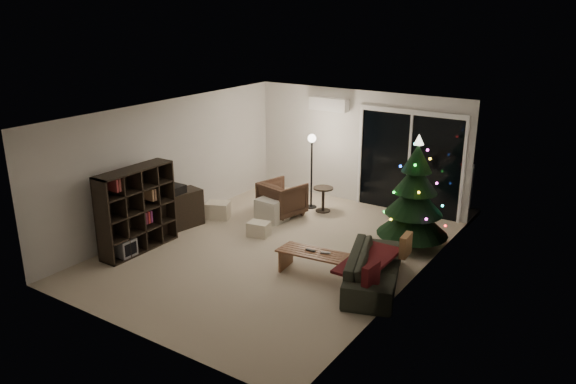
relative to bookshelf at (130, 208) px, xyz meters
The scene contains 18 objects.
room 3.89m from the bookshelf, 45.75° to the left, with size 6.50×7.51×2.60m.
bookshelf is the anchor object (origin of this frame).
media_cabinet 1.14m from the bookshelf, 90.00° to the left, with size 0.44×1.17×0.73m, color black.
stereo 1.07m from the bookshelf, 90.00° to the left, with size 0.37×0.44×0.16m, color black.
armchair 3.20m from the bookshelf, 64.68° to the left, with size 0.79×0.81×0.74m, color #4D3423.
ottoman 2.89m from the bookshelf, 61.43° to the left, with size 0.53×0.53×0.48m, color beige.
cardboard_box_a 2.11m from the bookshelf, 80.70° to the left, with size 0.47×0.36×0.34m, color beige.
cardboard_box_b 2.42m from the bookshelf, 46.44° to the left, with size 0.40×0.30×0.28m, color beige.
side_table 4.08m from the bookshelf, 61.30° to the left, with size 0.43×0.43×0.53m, color black.
floor_lamp 3.96m from the bookshelf, 66.05° to the left, with size 0.25×0.25×1.57m, color black.
sofa 4.46m from the bookshelf, 14.02° to the left, with size 1.91×0.75×0.56m, color black.
sofa_throw 4.35m from the bookshelf, 14.34° to the left, with size 0.60×1.38×0.05m, color #540C15.
cushion_a 4.87m from the bookshelf, 20.75° to the left, with size 0.11×0.37×0.37m, color #A17047.
cushion_b 4.58m from the bookshelf, ahead, with size 0.11×0.37×0.37m, color #540C15.
coffee_table 3.58m from the bookshelf, 13.80° to the left, with size 1.32×0.46×0.42m, color brown, non-canonical shape.
remote_a 3.40m from the bookshelf, 14.40° to the left, with size 0.17×0.05×0.02m, color black.
remote_b 3.66m from the bookshelf, 14.19° to the left, with size 0.15×0.04×0.02m, color slate.
christmas_tree 5.11m from the bookshelf, 34.16° to the left, with size 1.29×1.29×2.08m, color black.
Camera 1 is at (5.32, -7.58, 4.18)m, focal length 35.00 mm.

